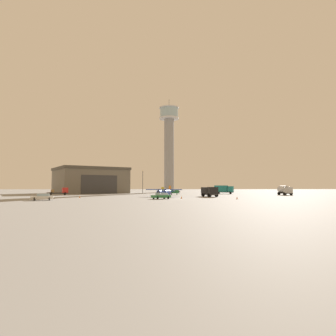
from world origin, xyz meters
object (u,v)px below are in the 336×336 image
object	(u,v)px
traffic_cone_near_left	(80,197)
traffic_cone_mid_apron	(181,197)
truck_box_teal	(224,189)
truck_box_black	(209,191)
airplane_green	(171,191)
airplane_blue	(164,192)
truck_flatbed_red	(61,191)
traffic_cone_near_right	(237,198)
control_tower	(169,140)
light_post_west	(143,180)
truck_fuel_tanker_silver	(284,190)
car_green	(161,196)
car_white	(42,197)

from	to	relation	value
traffic_cone_near_left	traffic_cone_mid_apron	xyz separation A→B (m)	(24.44, -4.55, 0.00)
traffic_cone_near_left	truck_box_teal	bearing A→B (deg)	38.96
truck_box_black	traffic_cone_mid_apron	world-z (taller)	truck_box_black
airplane_green	traffic_cone_near_left	size ratio (longest dim) A/B	13.73
airplane_blue	truck_flatbed_red	world-z (taller)	airplane_blue
airplane_green	traffic_cone_near_right	xyz separation A→B (m)	(13.05, -31.67, -0.87)
control_tower	traffic_cone_mid_apron	world-z (taller)	control_tower
truck_flatbed_red	traffic_cone_mid_apron	distance (m)	44.94
light_post_west	traffic_cone_mid_apron	bearing A→B (deg)	-76.66
truck_fuel_tanker_silver	traffic_cone_mid_apron	xyz separation A→B (m)	(-35.26, -23.80, -1.35)
airplane_green	truck_box_teal	bearing A→B (deg)	49.87
airplane_blue	truck_box_teal	xyz separation A→B (m)	(23.19, 30.05, 0.36)
car_green	light_post_west	bearing A→B (deg)	-112.33
truck_box_teal	truck_flatbed_red	distance (m)	57.37
airplane_green	light_post_west	size ratio (longest dim) A/B	0.93
truck_box_black	truck_box_teal	bearing A→B (deg)	147.95
truck_box_teal	truck_fuel_tanker_silver	size ratio (longest dim) A/B	1.25
truck_box_teal	truck_fuel_tanker_silver	xyz separation A→B (m)	(15.72, -16.31, -0.09)
traffic_cone_near_left	control_tower	bearing A→B (deg)	69.79
airplane_blue	car_white	world-z (taller)	airplane_blue
truck_box_black	traffic_cone_mid_apron	distance (m)	14.00
control_tower	truck_flatbed_red	bearing A→B (deg)	-128.71
truck_fuel_tanker_silver	car_white	bearing A→B (deg)	-66.79
truck_box_black	traffic_cone_near_left	distance (m)	33.68
light_post_west	traffic_cone_near_right	bearing A→B (deg)	-65.11
car_white	car_green	xyz separation A→B (m)	(24.12, 4.92, 0.00)
truck_fuel_tanker_silver	traffic_cone_near_left	size ratio (longest dim) A/B	9.39
airplane_blue	truck_box_teal	distance (m)	37.95
truck_box_black	traffic_cone_mid_apron	size ratio (longest dim) A/B	11.28
truck_fuel_tanker_silver	car_green	distance (m)	47.70
control_tower	car_white	world-z (taller)	control_tower
truck_flatbed_red	traffic_cone_near_left	size ratio (longest dim) A/B	10.89
control_tower	light_post_west	size ratio (longest dim) A/B	5.01
truck_fuel_tanker_silver	traffic_cone_mid_apron	bearing A→B (deg)	-58.51
control_tower	airplane_blue	xyz separation A→B (m)	(-4.21, -62.43, -24.11)
airplane_blue	light_post_west	bearing A→B (deg)	-139.12
car_green	traffic_cone_mid_apron	xyz separation A→B (m)	(4.73, 2.19, -0.43)
truck_box_teal	airplane_blue	bearing A→B (deg)	-102.16
truck_flatbed_red	car_green	distance (m)	42.66
control_tower	airplane_green	size ratio (longest dim) A/B	5.40
light_post_west	traffic_cone_near_left	distance (m)	44.40
airplane_green	car_green	distance (m)	30.82
truck_box_teal	light_post_west	size ratio (longest dim) A/B	0.79
airplane_blue	car_green	size ratio (longest dim) A/B	2.09
truck_flatbed_red	traffic_cone_near_left	distance (m)	25.01
control_tower	truck_box_teal	bearing A→B (deg)	-59.64
car_white	traffic_cone_mid_apron	distance (m)	29.72
control_tower	truck_fuel_tanker_silver	size ratio (longest dim) A/B	7.89
traffic_cone_near_left	truck_box_black	bearing A→B (deg)	11.02
light_post_west	traffic_cone_mid_apron	world-z (taller)	light_post_west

